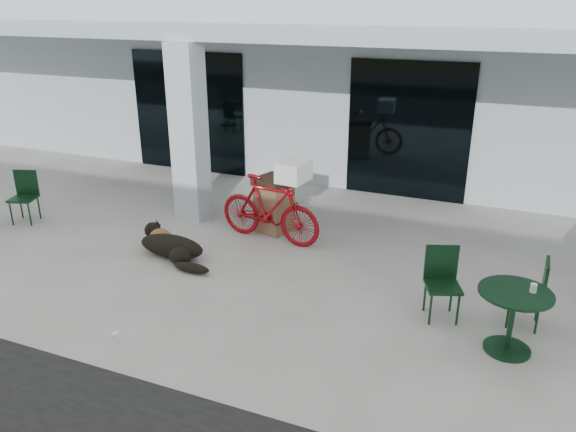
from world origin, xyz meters
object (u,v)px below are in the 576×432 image
at_px(cafe_chair_near, 23,198).
at_px(cafe_table_far, 511,321).
at_px(dog, 172,245).
at_px(cafe_chair_far_b, 526,292).
at_px(cafe_chair_far_a, 443,285).
at_px(trash_receptacle, 274,205).
at_px(bicycle, 269,209).

bearing_deg(cafe_chair_near, cafe_table_far, -24.07).
xyz_separation_m(dog, cafe_chair_far_b, (5.07, 0.03, 0.23)).
bearing_deg(cafe_chair_near, dog, -22.36).
height_order(cafe_table_far, cafe_chair_far_a, cafe_chair_far_a).
xyz_separation_m(cafe_chair_far_a, cafe_chair_far_b, (0.95, 0.24, -0.01)).
bearing_deg(trash_receptacle, cafe_chair_near, -162.69).
height_order(cafe_table_far, trash_receptacle, trash_receptacle).
height_order(bicycle, trash_receptacle, bicycle).
bearing_deg(dog, bicycle, 70.81).
distance_m(cafe_chair_far_a, trash_receptacle, 3.57).
relative_size(dog, trash_receptacle, 1.31).
bearing_deg(cafe_chair_near, bicycle, -5.75).
bearing_deg(cafe_table_far, cafe_chair_far_b, 78.33).
relative_size(bicycle, cafe_chair_near, 1.99).
bearing_deg(cafe_chair_near, trash_receptacle, -0.65).
xyz_separation_m(cafe_chair_near, cafe_chair_far_b, (8.33, -0.22, -0.02)).
xyz_separation_m(bicycle, cafe_table_far, (3.81, -1.83, -0.17)).
relative_size(cafe_chair_near, cafe_chair_far_b, 1.04).
distance_m(bicycle, dog, 1.68).
xyz_separation_m(bicycle, cafe_chair_near, (-4.39, -0.95, -0.09)).
height_order(bicycle, cafe_chair_near, bicycle).
distance_m(dog, cafe_table_far, 4.98).
distance_m(bicycle, cafe_chair_far_a, 3.31).
distance_m(bicycle, cafe_table_far, 4.23).
distance_m(cafe_table_far, cafe_chair_far_b, 0.67).
bearing_deg(bicycle, cafe_table_far, -108.91).
bearing_deg(cafe_table_far, bicycle, 154.39).
xyz_separation_m(cafe_chair_far_b, trash_receptacle, (-4.04, 1.56, 0.04)).
distance_m(cafe_table_far, trash_receptacle, 4.49).
relative_size(cafe_table_far, cafe_chair_far_a, 0.88).
bearing_deg(cafe_chair_far_a, cafe_table_far, -48.32).
xyz_separation_m(dog, trash_receptacle, (1.04, 1.59, 0.27)).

